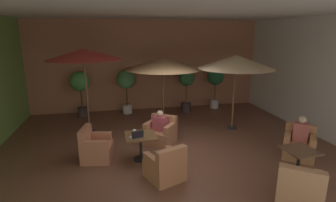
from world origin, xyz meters
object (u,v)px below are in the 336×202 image
object	(u,v)px
open_laptop	(137,136)
armchair_front_left_north	(96,148)
potted_tree_left_corner	(80,85)
patron_by_window	(301,130)
patio_umbrella_near_wall	(236,62)
patron_blue_shirt	(160,122)
iced_drink_cup	(134,132)
armchair_front_right_north	(299,145)
patio_umbrella_tall_red	(163,64)
cafe_table_front_right	(299,156)
patio_umbrella_center_beige	(84,55)
armchair_front_right_east	(299,191)
potted_tree_mid_left	(186,83)
potted_tree_right_corner	(126,83)
armchair_front_left_east	(165,167)
armchair_front_left_south	(161,133)
cafe_table_front_left	(141,140)
potted_tree_mid_right	(215,80)

from	to	relation	value
open_laptop	armchair_front_left_north	bearing A→B (deg)	160.32
potted_tree_left_corner	patron_by_window	distance (m)	7.61
patio_umbrella_near_wall	patron_blue_shirt	world-z (taller)	patio_umbrella_near_wall
iced_drink_cup	armchair_front_left_north	bearing A→B (deg)	175.29
armchair_front_right_north	patio_umbrella_tall_red	world-z (taller)	patio_umbrella_tall_red
armchair_front_right_north	patron_by_window	bearing A→B (deg)	-128.61
cafe_table_front_right	patio_umbrella_center_beige	bearing A→B (deg)	141.84
cafe_table_front_right	armchair_front_right_east	xyz separation A→B (m)	(-0.70, -0.92, -0.18)
potted_tree_left_corner	potted_tree_mid_left	bearing A→B (deg)	-2.64
patio_umbrella_near_wall	potted_tree_right_corner	bearing A→B (deg)	143.00
armchair_front_right_north	potted_tree_mid_left	distance (m)	4.97
armchair_front_left_north	cafe_table_front_right	xyz separation A→B (m)	(4.51, -1.81, 0.18)
armchair_front_left_north	potted_tree_left_corner	bearing A→B (deg)	100.40
armchair_front_left_east	potted_tree_right_corner	size ratio (longest dim) A/B	0.54
armchair_front_left_south	open_laptop	world-z (taller)	open_laptop
armchair_front_left_north	armchair_front_left_east	xyz separation A→B (m)	(1.57, -1.29, -0.02)
armchair_front_right_east	patio_umbrella_center_beige	xyz separation A→B (m)	(-4.13, 4.71, 2.22)
cafe_table_front_left	armchair_front_left_east	size ratio (longest dim) A/B	0.83
potted_tree_left_corner	iced_drink_cup	distance (m)	4.30
armchair_front_left_east	cafe_table_front_right	xyz separation A→B (m)	(2.95, -0.52, 0.20)
armchair_front_left_east	potted_tree_mid_right	distance (m)	6.25
armchair_front_right_north	armchair_front_right_east	world-z (taller)	armchair_front_right_east
armchair_front_left_south	patio_umbrella_near_wall	distance (m)	3.35
patron_blue_shirt	cafe_table_front_right	bearing A→B (deg)	-42.52
cafe_table_front_right	patio_umbrella_tall_red	xyz separation A→B (m)	(-2.29, 4.14, 1.67)
armchair_front_left_north	patio_umbrella_tall_red	distance (m)	3.72
open_laptop	patio_umbrella_near_wall	bearing A→B (deg)	27.62
armchair_front_left_east	patio_umbrella_near_wall	xyz separation A→B (m)	(2.88, 2.70, 1.97)
cafe_table_front_left	patron_blue_shirt	xyz separation A→B (m)	(0.67, 0.89, 0.14)
patio_umbrella_near_wall	armchair_front_left_east	bearing A→B (deg)	-136.79
cafe_table_front_left	patio_umbrella_tall_red	size ratio (longest dim) A/B	0.30
cafe_table_front_left	potted_tree_left_corner	world-z (taller)	potted_tree_left_corner
potted_tree_right_corner	potted_tree_mid_right	bearing A→B (deg)	-0.12
armchair_front_right_east	open_laptop	size ratio (longest dim) A/B	3.04
armchair_front_left_north	cafe_table_front_right	size ratio (longest dim) A/B	1.24
cafe_table_front_right	patron_blue_shirt	distance (m)	3.68
armchair_front_right_east	patron_blue_shirt	bearing A→B (deg)	120.59
armchair_front_right_east	iced_drink_cup	world-z (taller)	armchair_front_right_east
patio_umbrella_near_wall	cafe_table_front_left	bearing A→B (deg)	-153.79
potted_tree_right_corner	patron_by_window	world-z (taller)	potted_tree_right_corner
armchair_front_left_north	patron_blue_shirt	size ratio (longest dim) A/B	1.46
potted_tree_left_corner	potted_tree_mid_right	xyz separation A→B (m)	(5.52, 0.15, -0.05)
potted_tree_right_corner	patron_by_window	xyz separation A→B (m)	(4.17, -4.93, -0.48)
armchair_front_right_east	potted_tree_left_corner	size ratio (longest dim) A/B	0.61
patio_umbrella_tall_red	iced_drink_cup	bearing A→B (deg)	-116.97
armchair_front_left_north	patio_umbrella_near_wall	size ratio (longest dim) A/B	0.35
cafe_table_front_left	potted_tree_mid_right	world-z (taller)	potted_tree_mid_right
potted_tree_left_corner	patron_blue_shirt	size ratio (longest dim) A/B	2.96
open_laptop	armchair_front_left_south	bearing A→B (deg)	53.62
cafe_table_front_right	patio_umbrella_tall_red	distance (m)	5.02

